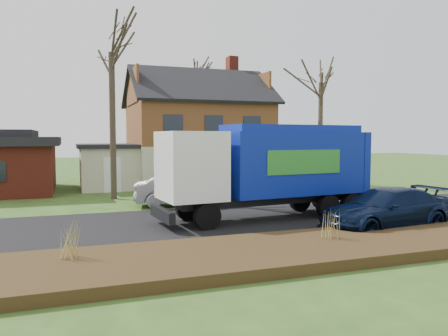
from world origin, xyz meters
name	(u,v)px	position (x,y,z in m)	size (l,w,h in m)	color
ground	(247,220)	(0.00, 0.00, 0.00)	(120.00, 120.00, 0.00)	#2A4A18
road	(247,219)	(0.00, 0.00, 0.01)	(80.00, 7.00, 0.02)	black
mulch_verge	(318,248)	(0.00, -5.30, 0.15)	(80.00, 3.50, 0.30)	black
main_house	(191,127)	(1.49, 13.91, 4.03)	(12.95, 8.95, 9.26)	beige
garbage_truck	(271,165)	(1.05, -0.02, 2.17)	(8.96, 3.17, 3.76)	black
silver_sedan	(184,190)	(-1.45, 4.34, 0.77)	(1.63, 4.68, 1.54)	#9D9EA4
navy_wagon	(386,209)	(3.88, -3.40, 0.74)	(2.07, 5.09, 1.48)	black
tree_front_west	(111,30)	(-4.40, 7.83, 8.81)	(3.60, 3.60, 10.69)	#392E22
tree_front_east	(321,65)	(9.50, 9.92, 8.10)	(3.59, 3.59, 9.96)	#453829
tree_back	(196,66)	(4.28, 22.22, 9.67)	(3.66, 3.66, 11.60)	#412F27
grass_clump_west	(69,240)	(-6.64, -4.71, 0.77)	(0.35, 0.29, 0.94)	tan
grass_clump_mid	(331,223)	(0.63, -4.96, 0.76)	(0.33, 0.27, 0.92)	#9C8445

